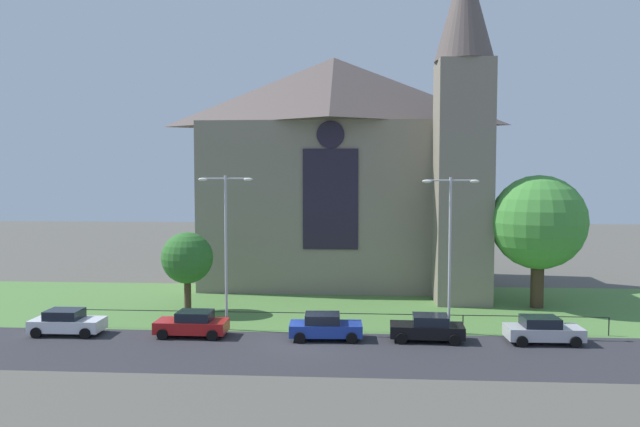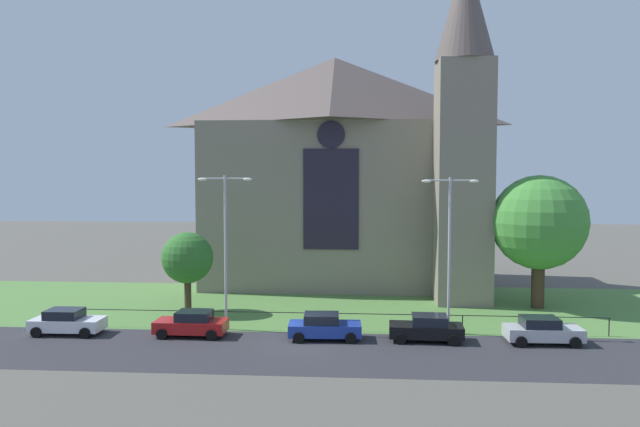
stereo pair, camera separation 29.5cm
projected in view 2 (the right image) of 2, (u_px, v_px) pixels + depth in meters
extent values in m
plane|color=#56544C|center=(318.00, 305.00, 44.13)|extent=(160.00, 160.00, 0.00)
cube|color=#2D2D33|center=(301.00, 352.00, 32.18)|extent=(120.00, 8.00, 0.01)
cube|color=#517F3D|center=(316.00, 311.00, 42.14)|extent=(120.00, 20.00, 0.01)
cube|color=gray|center=(335.00, 205.00, 53.34)|extent=(22.00, 12.00, 14.00)
pyramid|color=#594C47|center=(335.00, 92.00, 52.74)|extent=(22.00, 12.00, 6.00)
cube|color=black|center=(331.00, 199.00, 47.28)|extent=(4.40, 0.16, 8.00)
cylinder|color=black|center=(331.00, 135.00, 46.97)|extent=(2.20, 0.15, 2.20)
cube|color=gray|center=(463.00, 183.00, 44.53)|extent=(4.00, 4.00, 18.00)
cone|color=#594C47|center=(465.00, 6.00, 43.74)|extent=(4.40, 4.40, 8.00)
cylinder|color=black|center=(321.00, 313.00, 36.54)|extent=(34.32, 0.05, 0.05)
cylinder|color=black|center=(52.00, 317.00, 37.83)|extent=(0.06, 0.07, 1.10)
cylinder|color=black|center=(184.00, 320.00, 37.20)|extent=(0.06, 0.07, 1.10)
cylinder|color=black|center=(321.00, 322.00, 36.57)|extent=(0.06, 0.07, 1.10)
cylinder|color=black|center=(462.00, 324.00, 35.95)|extent=(0.07, 0.07, 1.10)
cylinder|color=black|center=(609.00, 327.00, 35.32)|extent=(0.06, 0.07, 1.10)
cylinder|color=#423021|center=(538.00, 283.00, 42.98)|extent=(0.93, 0.93, 3.67)
sphere|color=#428C38|center=(539.00, 222.00, 42.71)|extent=(6.78, 6.78, 6.78)
cylinder|color=#423021|center=(188.00, 295.00, 41.56)|extent=(0.48, 0.48, 2.51)
sphere|color=#2D6B28|center=(187.00, 258.00, 41.40)|extent=(3.57, 3.57, 3.57)
cylinder|color=#B2B2B7|center=(225.00, 253.00, 36.65)|extent=(0.16, 0.16, 9.56)
cylinder|color=#B2B2B7|center=(214.00, 179.00, 36.42)|extent=(1.40, 0.10, 0.10)
cylinder|color=#B2B2B7|center=(236.00, 179.00, 36.32)|extent=(1.40, 0.10, 0.10)
ellipsoid|color=white|center=(202.00, 179.00, 36.48)|extent=(0.57, 0.26, 0.20)
ellipsoid|color=white|center=(247.00, 179.00, 36.27)|extent=(0.57, 0.26, 0.20)
cylinder|color=#B2B2B7|center=(449.00, 256.00, 35.66)|extent=(0.16, 0.16, 9.45)
cylinder|color=#B2B2B7|center=(438.00, 180.00, 35.44)|extent=(1.40, 0.10, 0.10)
cylinder|color=#B2B2B7|center=(462.00, 180.00, 35.33)|extent=(1.40, 0.10, 0.10)
ellipsoid|color=white|center=(426.00, 181.00, 35.49)|extent=(0.57, 0.26, 0.20)
ellipsoid|color=white|center=(474.00, 181.00, 35.29)|extent=(0.57, 0.26, 0.20)
cube|color=silver|center=(68.00, 324.00, 35.81)|extent=(4.22, 1.86, 0.70)
cube|color=black|center=(64.00, 314.00, 35.79)|extent=(2.02, 1.63, 0.55)
cylinder|color=black|center=(98.00, 325.00, 36.64)|extent=(0.64, 0.23, 0.64)
cylinder|color=black|center=(85.00, 333.00, 34.85)|extent=(0.64, 0.23, 0.64)
cylinder|color=black|center=(52.00, 325.00, 36.82)|extent=(0.64, 0.23, 0.64)
cylinder|color=black|center=(36.00, 332.00, 35.02)|extent=(0.64, 0.23, 0.64)
cube|color=#B21919|center=(191.00, 326.00, 35.37)|extent=(4.22, 1.84, 0.70)
cube|color=black|center=(194.00, 316.00, 35.32)|extent=(2.02, 1.62, 0.55)
cylinder|color=black|center=(162.00, 334.00, 34.62)|extent=(0.64, 0.23, 0.64)
cylinder|color=black|center=(172.00, 326.00, 36.41)|extent=(0.64, 0.23, 0.64)
cylinder|color=black|center=(211.00, 335.00, 34.37)|extent=(0.64, 0.23, 0.64)
cylinder|color=black|center=(219.00, 327.00, 36.16)|extent=(0.64, 0.23, 0.64)
cube|color=#1E3899|center=(325.00, 329.00, 34.65)|extent=(4.28, 1.99, 0.70)
cube|color=black|center=(322.00, 318.00, 34.62)|extent=(2.07, 1.69, 0.55)
cylinder|color=black|center=(350.00, 330.00, 35.53)|extent=(0.65, 0.25, 0.64)
cylinder|color=black|center=(351.00, 338.00, 33.73)|extent=(0.65, 0.25, 0.64)
cylinder|color=black|center=(301.00, 330.00, 35.61)|extent=(0.65, 0.25, 0.64)
cylinder|color=black|center=(299.00, 338.00, 33.81)|extent=(0.65, 0.25, 0.64)
cube|color=black|center=(426.00, 330.00, 34.30)|extent=(4.27, 1.96, 0.70)
cube|color=black|center=(429.00, 320.00, 34.24)|extent=(2.06, 1.68, 0.55)
cylinder|color=black|center=(400.00, 339.00, 33.59)|extent=(0.65, 0.25, 0.64)
cylinder|color=black|center=(400.00, 331.00, 35.38)|extent=(0.65, 0.25, 0.64)
cylinder|color=black|center=(453.00, 340.00, 33.26)|extent=(0.65, 0.25, 0.64)
cylinder|color=black|center=(450.00, 332.00, 35.05)|extent=(0.65, 0.25, 0.64)
cube|color=#B7B7BC|center=(543.00, 333.00, 33.78)|extent=(4.25, 1.91, 0.70)
cube|color=black|center=(540.00, 322.00, 33.75)|extent=(2.04, 1.65, 0.55)
cylinder|color=black|center=(564.00, 334.00, 34.63)|extent=(0.65, 0.24, 0.64)
cylinder|color=black|center=(575.00, 343.00, 32.83)|extent=(0.65, 0.24, 0.64)
cylinder|color=black|center=(512.00, 333.00, 34.76)|extent=(0.65, 0.24, 0.64)
cylinder|color=black|center=(521.00, 342.00, 32.97)|extent=(0.65, 0.24, 0.64)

